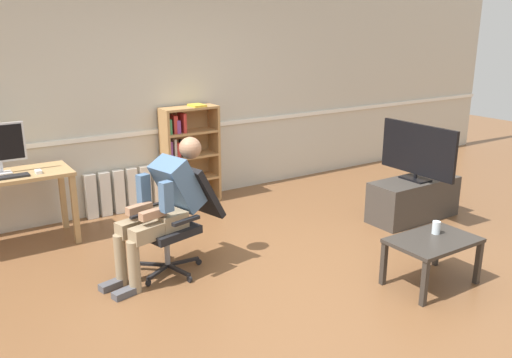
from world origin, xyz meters
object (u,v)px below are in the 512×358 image
Objects in this scene: computer_mouse at (38,172)px; tv_stand at (413,199)px; office_chair at (180,213)px; coffee_table at (433,245)px; drinking_glass at (436,228)px; tv_screen at (418,151)px; keyboard at (5,177)px; person_seated at (163,205)px; bookshelf at (186,156)px; computer_desk at (5,187)px; radiator at (126,191)px.

computer_mouse reaches higher than tv_stand.
coffee_table is (1.64, -1.49, -0.16)m from office_chair.
office_chair is 2.25m from drinking_glass.
drinking_glass is at bearing -132.78° from tv_stand.
tv_screen reaches higher than drinking_glass.
person_seated is at bearing -49.18° from keyboard.
drinking_glass is at bearing -41.21° from keyboard.
drinking_glass is (1.92, -1.38, -0.17)m from person_seated.
computer_mouse reaches higher than keyboard.
office_chair is 2.22m from coffee_table.
tv_stand is (2.77, -0.32, -0.28)m from office_chair.
drinking_glass is at bearing 37.00° from office_chair.
keyboard is 3.79× the size of drinking_glass.
drinking_glass is (-1.02, -1.11, -0.33)m from tv_screen.
bookshelf is 1.30× the size of office_chair.
coffee_table is (-1.13, -1.17, -0.44)m from tv_screen.
person_seated is at bearing 174.61° from tv_stand.
bookshelf is at bearing 138.63° from office_chair.
tv_stand is at bearing -45.42° from bookshelf.
computer_desk is 12.38× the size of computer_mouse.
tv_screen is at bearing -45.40° from bookshelf.
radiator is at bearing 157.54° from person_seated.
tv_stand is (2.67, -2.04, -0.03)m from radiator.
tv_stand is at bearing 70.91° from person_seated.
office_chair is at bearing 83.39° from tv_screen.
radiator is at bearing 142.65° from tv_stand.
keyboard is 0.57× the size of coffee_table.
office_chair is at bearing 137.61° from coffee_table.
tv_stand is 9.78× the size of drinking_glass.
drinking_glass is at bearing 31.39° from coffee_table.
tv_stand is at bearing -37.35° from radiator.
computer_desk is at bearing -163.66° from radiator.
coffee_table is (2.58, -2.70, -0.41)m from computer_mouse.
office_chair is 8.43× the size of drinking_glass.
keyboard reaches higher than computer_desk.
computer_desk is 2.11m from bookshelf.
computer_mouse is 0.11× the size of office_chair.
tv_screen is 1.54m from drinking_glass.
office_chair is 2.80m from tv_screen.
computer_desk is 4.35m from tv_stand.
radiator is 3.56m from drinking_glass.
tv_screen is at bearing -0.02° from tv_stand.
bookshelf is at bearing 134.58° from tv_stand.
bookshelf reaches higher than person_seated.
computer_desk is 1.31× the size of office_chair.
computer_desk is 11.03× the size of drinking_glass.
radiator is 3.56m from coffee_table.
coffee_table is (2.87, -2.82, -0.28)m from computer_desk.
computer_mouse is 0.89× the size of drinking_glass.
bookshelf is 10.96× the size of drinking_glass.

